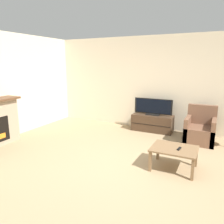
% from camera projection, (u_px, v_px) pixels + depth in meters
% --- Properties ---
extents(ground_plane, '(24.00, 24.00, 0.00)m').
position_uv_depth(ground_plane, '(126.00, 169.00, 4.06)').
color(ground_plane, '#9E8460').
extents(wall_back, '(12.00, 0.06, 2.70)m').
position_uv_depth(wall_back, '(165.00, 84.00, 6.24)').
color(wall_back, beige).
rests_on(wall_back, ground).
extents(tv_stand, '(1.15, 0.48, 0.47)m').
position_uv_depth(tv_stand, '(152.00, 123.00, 6.31)').
color(tv_stand, '#422D1E').
rests_on(tv_stand, ground).
extents(tv, '(1.09, 0.18, 0.47)m').
position_uv_depth(tv, '(153.00, 108.00, 6.21)').
color(tv, black).
rests_on(tv, tv_stand).
extents(armchair, '(0.70, 0.76, 0.90)m').
position_uv_depth(armchair, '(200.00, 130.00, 5.43)').
color(armchair, brown).
rests_on(armchair, ground).
extents(coffee_table, '(0.81, 0.64, 0.41)m').
position_uv_depth(coffee_table, '(174.00, 151.00, 4.01)').
color(coffee_table, brown).
rests_on(coffee_table, ground).
extents(remote, '(0.06, 0.15, 0.02)m').
position_uv_depth(remote, '(179.00, 149.00, 3.93)').
color(remote, black).
rests_on(remote, coffee_table).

